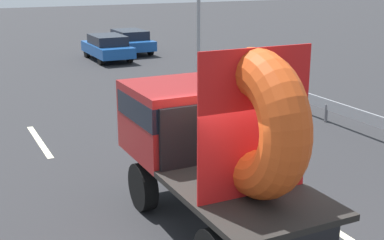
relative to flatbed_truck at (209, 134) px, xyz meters
name	(u,v)px	position (x,y,z in m)	size (l,w,h in m)	color
flatbed_truck	(209,134)	(0.00, 0.00, 0.00)	(2.02, 4.70, 3.40)	black
distant_sedan	(107,47)	(3.76, 17.94, -1.01)	(1.68, 3.92, 1.28)	black
guardrail	(292,93)	(6.29, 5.96, -1.17)	(0.10, 13.91, 0.71)	gray
lane_dash_left_far	(39,141)	(-1.88, 6.17, -1.70)	(2.96, 0.16, 0.01)	beige
lane_dash_right_far	(172,127)	(1.88, 5.80, -1.70)	(2.74, 0.16, 0.01)	beige
oncoming_car	(130,41)	(5.57, 19.67, -1.02)	(1.67, 3.89, 1.27)	black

